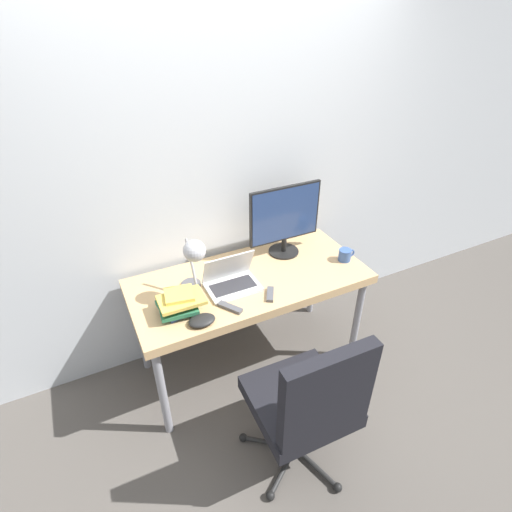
# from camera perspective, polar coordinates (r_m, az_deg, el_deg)

# --- Properties ---
(ground_plane) EXTENTS (12.00, 12.00, 0.00)m
(ground_plane) POSITION_cam_1_polar(r_m,az_deg,el_deg) (2.90, 2.39, -19.22)
(ground_plane) COLOR #514C47
(wall_back) EXTENTS (8.00, 0.05, 2.60)m
(wall_back) POSITION_cam_1_polar(r_m,az_deg,el_deg) (2.66, -4.90, 11.01)
(wall_back) COLOR silver
(wall_back) RESTS_ON ground_plane
(desk) EXTENTS (1.53, 0.70, 0.77)m
(desk) POSITION_cam_1_polar(r_m,az_deg,el_deg) (2.62, -0.88, -4.32)
(desk) COLOR tan
(desk) RESTS_ON ground_plane
(laptop) EXTENTS (0.32, 0.22, 0.22)m
(laptop) POSITION_cam_1_polar(r_m,az_deg,el_deg) (2.49, -3.54, -3.47)
(laptop) COLOR silver
(laptop) RESTS_ON desk
(monitor) EXTENTS (0.52, 0.21, 0.50)m
(monitor) POSITION_cam_1_polar(r_m,az_deg,el_deg) (2.71, 4.15, 5.45)
(monitor) COLOR black
(monitor) RESTS_ON desk
(desk_lamp) EXTENTS (0.13, 0.28, 0.41)m
(desk_lamp) POSITION_cam_1_polar(r_m,az_deg,el_deg) (2.27, -8.84, 0.11)
(desk_lamp) COLOR #4C4C51
(desk_lamp) RESTS_ON desk
(office_chair) EXTENTS (0.63, 0.66, 1.02)m
(office_chair) POSITION_cam_1_polar(r_m,az_deg,el_deg) (2.18, 7.58, -19.94)
(office_chair) COLOR black
(office_chair) RESTS_ON ground_plane
(book_stack) EXTENTS (0.27, 0.22, 0.12)m
(book_stack) POSITION_cam_1_polar(r_m,az_deg,el_deg) (2.33, -10.97, -6.59)
(book_stack) COLOR #334C8C
(book_stack) RESTS_ON desk
(tv_remote) EXTENTS (0.12, 0.15, 0.02)m
(tv_remote) POSITION_cam_1_polar(r_m,az_deg,el_deg) (2.34, -3.73, -7.34)
(tv_remote) COLOR #4C4C51
(tv_remote) RESTS_ON desk
(media_remote) EXTENTS (0.10, 0.14, 0.02)m
(media_remote) POSITION_cam_1_polar(r_m,az_deg,el_deg) (2.43, 2.04, -5.48)
(media_remote) COLOR #4C4C51
(media_remote) RESTS_ON desk
(mug) EXTENTS (0.12, 0.08, 0.08)m
(mug) POSITION_cam_1_polar(r_m,az_deg,el_deg) (2.80, 12.61, 0.16)
(mug) COLOR #385693
(mug) RESTS_ON desk
(game_controller) EXTENTS (0.15, 0.11, 0.04)m
(game_controller) POSITION_cam_1_polar(r_m,az_deg,el_deg) (2.26, -7.74, -9.11)
(game_controller) COLOR black
(game_controller) RESTS_ON desk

